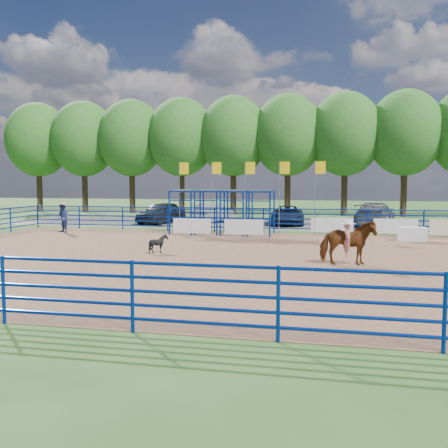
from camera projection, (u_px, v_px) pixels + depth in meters
The scene contains 14 objects.
ground at pixel (230, 259), 20.04m from camera, with size 120.00×120.00×0.00m, color #3C6227.
arena_dirt at pixel (230, 258), 20.03m from camera, with size 30.00×20.00×0.02m, color brown.
gravel_strip at pixel (276, 223), 36.58m from camera, with size 40.00×10.00×0.01m, color gray.
announcer_table at pixel (412, 234), 25.57m from camera, with size 1.36×0.63×0.72m, color silver.
horse_and_rider at pixel (348, 241), 18.30m from camera, with size 2.05×1.10×2.27m.
calf at pixel (159, 244), 21.35m from camera, with size 0.66×0.74×0.82m, color black.
spectator_cowboy at pixel (63, 218), 29.76m from camera, with size 1.06×1.01×1.78m.
car_a at pixel (161, 213), 36.32m from camera, with size 1.85×4.59×1.56m, color black.
car_b at pixel (212, 213), 37.01m from camera, with size 1.50×4.29×1.41m, color gray.
car_c at pixel (287, 215), 35.25m from camera, with size 2.22×4.82×1.34m, color #161D38.
car_d at pixel (375, 214), 34.32m from camera, with size 2.26×5.57×1.62m, color #535356.
perimeter_fence at pixel (230, 240), 19.97m from camera, with size 30.10×20.10×1.50m.
chute_assembly at pixel (228, 213), 28.93m from camera, with size 19.32×2.41×4.20m.
treeline at pixel (288, 131), 44.69m from camera, with size 56.40×6.40×11.24m.
Camera 1 is at (3.98, -19.44, 3.13)m, focal length 40.00 mm.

